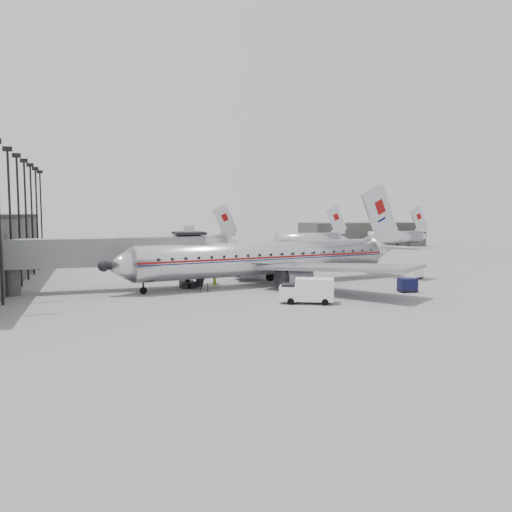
{
  "coord_description": "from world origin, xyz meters",
  "views": [
    {
      "loc": [
        -18.93,
        -52.65,
        8.56
      ],
      "look_at": [
        -0.39,
        5.76,
        3.2
      ],
      "focal_mm": 35.0,
      "sensor_mm": 36.0,
      "label": 1
    }
  ],
  "objects": [
    {
      "name": "ground",
      "position": [
        0.0,
        0.0,
        0.0
      ],
      "size": [
        160.0,
        160.0,
        0.0
      ],
      "primitive_type": "plane",
      "color": "slate",
      "rests_on": "ground"
    },
    {
      "name": "hangar",
      "position": [
        45.0,
        60.0,
        3.0
      ],
      "size": [
        30.0,
        12.0,
        6.0
      ],
      "primitive_type": "cube",
      "color": "#3D3A37",
      "rests_on": "ground"
    },
    {
      "name": "apron_line",
      "position": [
        3.0,
        6.0,
        0.01
      ],
      "size": [
        60.0,
        0.15,
        0.01
      ],
      "primitive_type": "cube",
      "rotation": [
        0.0,
        0.0,
        1.57
      ],
      "color": "gold",
      "rests_on": "ground"
    },
    {
      "name": "jet_bridge",
      "position": [
        -16.66,
        3.67,
        4.18
      ],
      "size": [
        21.0,
        6.2,
        7.1
      ],
      "color": "slate",
      "rests_on": "ground"
    },
    {
      "name": "floodlight_masts",
      "position": [
        -27.5,
        13.0,
        8.36
      ],
      "size": [
        0.9,
        42.25,
        15.25
      ],
      "color": "black",
      "rests_on": "ground"
    },
    {
      "name": "distant_aircraft_near",
      "position": [
        -1.79,
        42.0,
        2.73
      ],
      "size": [
        16.39,
        3.2,
        10.26
      ],
      "color": "silver",
      "rests_on": "ground"
    },
    {
      "name": "distant_aircraft_mid",
      "position": [
        24.21,
        46.0,
        2.73
      ],
      "size": [
        16.39,
        3.2,
        10.26
      ],
      "color": "silver",
      "rests_on": "ground"
    },
    {
      "name": "distant_aircraft_far",
      "position": [
        48.21,
        50.0,
        2.73
      ],
      "size": [
        16.39,
        3.2,
        10.26
      ],
      "color": "silver",
      "rests_on": "ground"
    },
    {
      "name": "airliner",
      "position": [
        0.78,
        3.14,
        3.16
      ],
      "size": [
        39.37,
        36.17,
        12.54
      ],
      "rotation": [
        0.0,
        0.0,
        0.18
      ],
      "color": "silver",
      "rests_on": "ground"
    },
    {
      "name": "service_van",
      "position": [
        -0.25,
        -9.82,
        1.25
      ],
      "size": [
        5.4,
        3.87,
        2.38
      ],
      "rotation": [
        0.0,
        0.0,
        -0.43
      ],
      "color": "white",
      "rests_on": "ground"
    },
    {
      "name": "baggage_cart_navy",
      "position": [
        12.76,
        -6.84,
        0.8
      ],
      "size": [
        2.12,
        1.75,
        1.5
      ],
      "rotation": [
        0.0,
        0.0,
        -0.17
      ],
      "color": "#0D1037",
      "rests_on": "ground"
    },
    {
      "name": "baggage_cart_white",
      "position": [
        19.67,
        2.0,
        0.93
      ],
      "size": [
        2.65,
        2.33,
        1.74
      ],
      "rotation": [
        0.0,
        0.0,
        0.34
      ],
      "color": "white",
      "rests_on": "ground"
    },
    {
      "name": "ramp_worker",
      "position": [
        -6.26,
        3.0,
        0.79
      ],
      "size": [
        0.68,
        0.6,
        1.58
      ],
      "primitive_type": "imported",
      "rotation": [
        0.0,
        0.0,
        0.47
      ],
      "color": "#A0D018",
      "rests_on": "ground"
    }
  ]
}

